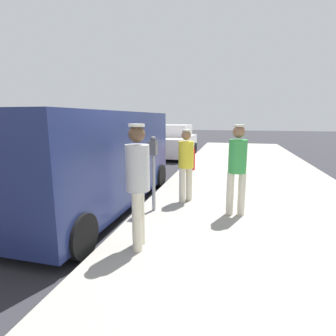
{
  "coord_description": "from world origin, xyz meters",
  "views": [
    {
      "loc": [
        2.86,
        -4.35,
        2.03
      ],
      "look_at": [
        1.65,
        0.61,
        1.05
      ],
      "focal_mm": 28.18,
      "sensor_mm": 36.0,
      "label": 1
    }
  ],
  "objects": [
    {
      "name": "pedestrian_in_gray",
      "position": [
        1.59,
        -0.94,
        1.19
      ],
      "size": [
        0.34,
        0.36,
        1.8
      ],
      "color": "beige",
      "rests_on": "sidewalk_slab"
    },
    {
      "name": "pedestrian_in_yellow",
      "position": [
        1.88,
        1.37,
        1.08
      ],
      "size": [
        0.34,
        0.34,
        1.63
      ],
      "color": "beige",
      "rests_on": "sidewalk_slab"
    },
    {
      "name": "parked_sedan_ahead",
      "position": [
        -0.2,
        9.34,
        0.75
      ],
      "size": [
        2.06,
        4.45,
        1.65
      ],
      "color": "white",
      "rests_on": "ground"
    },
    {
      "name": "fire_hydrant",
      "position": [
        1.45,
        5.08,
        0.57
      ],
      "size": [
        0.24,
        0.24,
        0.86
      ],
      "color": "red",
      "rests_on": "sidewalk_slab"
    },
    {
      "name": "sidewalk_slab",
      "position": [
        3.5,
        0.0,
        0.07
      ],
      "size": [
        5.0,
        32.0,
        0.15
      ],
      "primitive_type": "cube",
      "color": "#9E998E",
      "rests_on": "ground"
    },
    {
      "name": "pedestrian_in_green",
      "position": [
        2.97,
        0.76,
        1.16
      ],
      "size": [
        0.36,
        0.34,
        1.75
      ],
      "color": "beige",
      "rests_on": "sidewalk_slab"
    },
    {
      "name": "parking_meter_near",
      "position": [
        1.35,
        0.61,
        1.18
      ],
      "size": [
        0.14,
        0.18,
        1.52
      ],
      "color": "gray",
      "rests_on": "sidewalk_slab"
    },
    {
      "name": "ground_plane",
      "position": [
        0.0,
        0.0,
        0.0
      ],
      "size": [
        80.0,
        80.0,
        0.0
      ],
      "primitive_type": "plane",
      "color": "#2D2D33"
    },
    {
      "name": "parked_van",
      "position": [
        -0.15,
        0.86,
        1.15
      ],
      "size": [
        2.17,
        5.22,
        2.15
      ],
      "color": "navy",
      "rests_on": "ground"
    }
  ]
}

